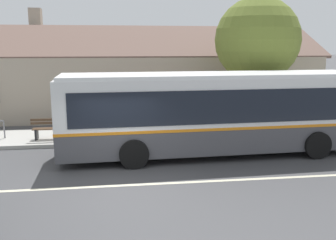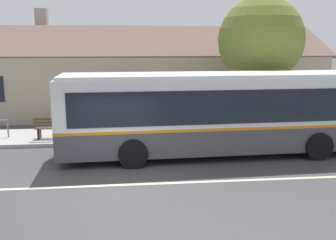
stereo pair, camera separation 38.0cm
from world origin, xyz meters
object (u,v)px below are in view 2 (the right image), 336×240
(transit_bus, at_px, (215,111))
(bench_down_street, at_px, (141,127))
(street_tree_primary, at_px, (261,40))
(bench_by_building, at_px, (53,129))

(transit_bus, distance_m, bench_down_street, 3.82)
(street_tree_primary, bearing_deg, bench_by_building, -171.95)
(bench_by_building, bearing_deg, transit_bus, -21.32)
(transit_bus, distance_m, bench_by_building, 6.98)
(bench_down_street, distance_m, street_tree_primary, 6.94)
(transit_bus, xyz_separation_m, bench_down_street, (-2.70, 2.48, -1.08))
(bench_down_street, bearing_deg, street_tree_primary, 13.40)
(bench_by_building, xyz_separation_m, street_tree_primary, (9.41, 1.33, 3.74))
(bench_by_building, xyz_separation_m, bench_down_street, (3.72, -0.02, 0.01))
(bench_by_building, height_order, street_tree_primary, street_tree_primary)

